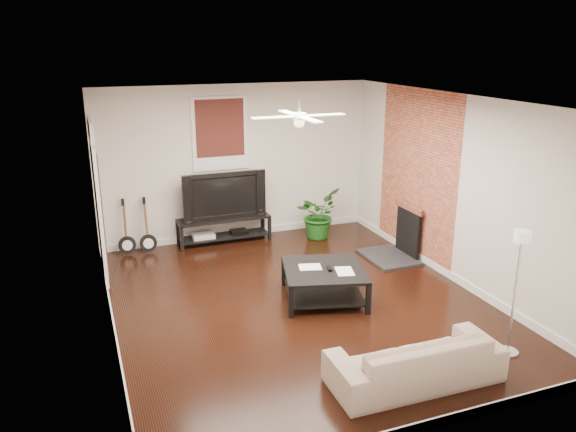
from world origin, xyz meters
name	(u,v)px	position (x,y,z in m)	size (l,w,h in m)	color
room	(299,206)	(0.00, 0.00, 1.40)	(5.01, 6.01, 2.81)	black
brick_accent	(416,175)	(2.49, 1.00, 1.40)	(0.02, 2.20, 2.80)	#A74D36
fireplace	(398,231)	(2.20, 1.00, 0.46)	(0.80, 1.10, 0.92)	black
window_back	(220,134)	(-0.30, 2.97, 1.95)	(1.00, 0.06, 1.30)	#3E1811
door_left	(99,199)	(-2.46, 1.90, 1.25)	(0.08, 1.00, 2.50)	white
tv_stand	(224,230)	(-0.34, 2.78, 0.23)	(1.67, 0.44, 0.47)	black
tv	(223,194)	(-0.34, 2.80, 0.89)	(1.49, 0.20, 0.86)	black
coffee_table	(324,284)	(0.38, -0.03, 0.23)	(1.11, 1.11, 0.47)	black
sofa	(415,359)	(0.45, -2.24, 0.27)	(1.87, 0.73, 0.55)	tan
floor_lamp	(515,294)	(1.80, -2.14, 0.77)	(0.25, 0.25, 1.53)	silver
potted_plant	(318,214)	(1.35, 2.42, 0.45)	(0.81, 0.71, 0.90)	#1B5919
guitar_left	(126,228)	(-2.05, 2.75, 0.48)	(0.30, 0.21, 0.96)	black
guitar_right	(147,226)	(-1.70, 2.72, 0.48)	(0.30, 0.21, 0.96)	black
ceiling_fan	(299,116)	(0.00, 0.00, 2.60)	(1.24, 1.24, 0.32)	white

